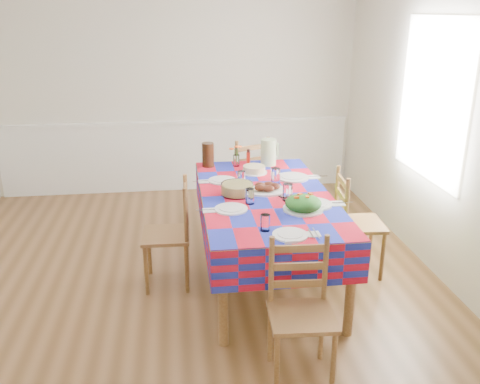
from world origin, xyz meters
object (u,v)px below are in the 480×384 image
object	(u,v)px
chair_far	(246,180)
chair_right	(355,224)
green_pitcher	(268,152)
meat_platter	(267,188)
chair_left	(171,235)
tea_pitcher	(208,155)
dining_table	(266,204)
chair_near	(301,312)

from	to	relation	value
chair_far	chair_right	xyz separation A→B (m)	(0.79, -1.27, -0.01)
green_pitcher	meat_platter	bearing A→B (deg)	-101.43
green_pitcher	chair_left	size ratio (longest dim) A/B	0.28
meat_platter	green_pitcher	bearing A→B (deg)	78.57
meat_platter	green_pitcher	xyz separation A→B (m)	(0.16, 0.78, 0.10)
chair_right	tea_pitcher	bearing A→B (deg)	60.13
dining_table	chair_left	bearing A→B (deg)	-179.90
green_pitcher	chair_far	bearing A→B (deg)	109.90
dining_table	green_pitcher	xyz separation A→B (m)	(0.17, 0.83, 0.22)
dining_table	green_pitcher	distance (m)	0.88
chair_right	chair_far	bearing A→B (deg)	36.85
green_pitcher	chair_right	size ratio (longest dim) A/B	0.27
meat_platter	green_pitcher	size ratio (longest dim) A/B	1.45
dining_table	green_pitcher	size ratio (longest dim) A/B	7.75
chair_left	chair_right	distance (m)	1.61
green_pitcher	tea_pitcher	size ratio (longest dim) A/B	1.10
meat_platter	tea_pitcher	world-z (taller)	tea_pitcher
green_pitcher	chair_right	world-z (taller)	green_pitcher
chair_far	chair_left	bearing A→B (deg)	37.71
meat_platter	tea_pitcher	distance (m)	0.92
chair_left	chair_right	bearing A→B (deg)	92.00
chair_far	chair_left	size ratio (longest dim) A/B	1.05
chair_near	chair_right	world-z (taller)	chair_right
chair_far	chair_left	distance (m)	1.51
green_pitcher	chair_right	distance (m)	1.13
tea_pitcher	chair_left	world-z (taller)	tea_pitcher
tea_pitcher	green_pitcher	bearing A→B (deg)	-2.32
meat_platter	chair_far	bearing A→B (deg)	90.04
chair_left	chair_right	xyz separation A→B (m)	(1.61, 0.01, 0.01)
chair_near	dining_table	bearing A→B (deg)	93.59
meat_platter	chair_near	distance (m)	1.37
meat_platter	chair_left	distance (m)	0.90
meat_platter	chair_left	bearing A→B (deg)	-176.11
dining_table	meat_platter	bearing A→B (deg)	73.77
chair_left	chair_right	size ratio (longest dim) A/B	0.98
green_pitcher	dining_table	bearing A→B (deg)	-101.75
meat_platter	tea_pitcher	xyz separation A→B (m)	(-0.44, 0.80, 0.09)
meat_platter	chair_left	size ratio (longest dim) A/B	0.41
meat_platter	chair_near	size ratio (longest dim) A/B	0.41
tea_pitcher	chair_right	world-z (taller)	tea_pitcher
tea_pitcher	chair_left	xyz separation A→B (m)	(-0.38, -0.86, -0.45)
green_pitcher	chair_far	world-z (taller)	green_pitcher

